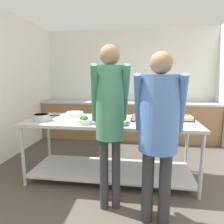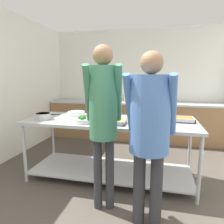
# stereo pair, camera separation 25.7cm
# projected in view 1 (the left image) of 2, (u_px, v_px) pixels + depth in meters

# --- Properties ---
(wall_rear) EXTENTS (4.27, 0.06, 2.65)m
(wall_rear) POSITION_uv_depth(u_px,v_px,m) (129.00, 84.00, 5.08)
(wall_rear) COLOR silver
(wall_rear) RESTS_ON ground_plane
(back_counter) EXTENTS (4.11, 0.65, 0.90)m
(back_counter) POSITION_uv_depth(u_px,v_px,m) (128.00, 120.00, 4.87)
(back_counter) COLOR olive
(back_counter) RESTS_ON ground_plane
(serving_counter) EXTENTS (2.42, 0.89, 0.88)m
(serving_counter) POSITION_uv_depth(u_px,v_px,m) (111.00, 139.00, 2.91)
(serving_counter) COLOR #ADAFB5
(serving_counter) RESTS_ON ground_plane
(sauce_pan) EXTENTS (0.38, 0.24, 0.09)m
(sauce_pan) POSITION_uv_depth(u_px,v_px,m) (42.00, 117.00, 2.82)
(sauce_pan) COLOR #ADAFB5
(sauce_pan) RESTS_ON serving_counter
(plate_stack) EXTENTS (0.28, 0.28, 0.07)m
(plate_stack) POSITION_uv_depth(u_px,v_px,m) (75.00, 114.00, 3.11)
(plate_stack) COLOR white
(plate_stack) RESTS_ON serving_counter
(broccoli_bowl) EXTENTS (0.22, 0.22, 0.11)m
(broccoli_bowl) POSITION_uv_depth(u_px,v_px,m) (84.00, 121.00, 2.63)
(broccoli_bowl) COLOR silver
(broccoli_bowl) RESTS_ON serving_counter
(serving_tray_vegetables) EXTENTS (0.42, 0.28, 0.05)m
(serving_tray_vegetables) POSITION_uv_depth(u_px,v_px,m) (112.00, 122.00, 2.65)
(serving_tray_vegetables) COLOR #ADAFB5
(serving_tray_vegetables) RESTS_ON serving_counter
(serving_tray_greens) EXTENTS (0.46, 0.31, 0.05)m
(serving_tray_greens) POSITION_uv_depth(u_px,v_px,m) (147.00, 118.00, 2.87)
(serving_tray_greens) COLOR #ADAFB5
(serving_tray_greens) RESTS_ON serving_counter
(serving_tray_roast) EXTENTS (0.38, 0.28, 0.05)m
(serving_tray_roast) POSITION_uv_depth(u_px,v_px,m) (179.00, 118.00, 2.88)
(serving_tray_roast) COLOR #ADAFB5
(serving_tray_roast) RESTS_ON serving_counter
(guest_serving_left) EXTENTS (0.50, 0.38, 1.73)m
(guest_serving_left) POSITION_uv_depth(u_px,v_px,m) (159.00, 123.00, 1.91)
(guest_serving_left) COLOR #2D2D33
(guest_serving_left) RESTS_ON ground_plane
(guest_serving_right) EXTENTS (0.45, 0.41, 1.82)m
(guest_serving_right) POSITION_uv_depth(u_px,v_px,m) (110.00, 110.00, 2.12)
(guest_serving_right) COLOR #2D2D33
(guest_serving_right) RESTS_ON ground_plane
(water_bottle) EXTENTS (0.07, 0.07, 0.27)m
(water_bottle) POSITION_uv_depth(u_px,v_px,m) (119.00, 97.00, 4.73)
(water_bottle) COLOR silver
(water_bottle) RESTS_ON back_counter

